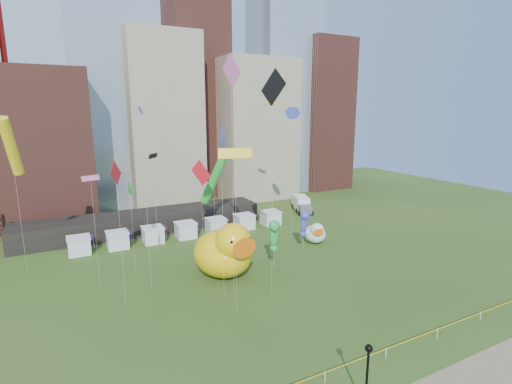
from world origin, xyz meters
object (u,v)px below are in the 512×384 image
seahorse_purple (304,222)px  box_truck (302,204)px  small_duck (315,233)px  lamppost (367,370)px  big_duck (225,251)px  seahorse_green (274,234)px

seahorse_purple → box_truck: seahorse_purple is taller
small_duck → lamppost: (-16.48, -28.03, 1.47)m
lamppost → small_duck: bearing=59.6°
big_duck → box_truck: 32.71m
lamppost → box_truck: 50.97m
seahorse_green → seahorse_purple: seahorse_green is taller
small_duck → big_duck: bearing=-141.6°
seahorse_purple → small_duck: bearing=6.5°
big_duck → seahorse_green: size_ratio=1.52×
seahorse_green → small_duck: bearing=50.9°
small_duck → box_truck: small_duck is taller
seahorse_purple → lamppost: size_ratio=1.13×
seahorse_green → big_duck: bearing=-161.6°
box_truck → big_duck: bearing=-120.4°
small_duck → seahorse_purple: bearing=-132.4°
big_duck → seahorse_purple: size_ratio=1.72×
big_duck → seahorse_green: big_duck is taller
seahorse_green → lamppost: seahorse_green is taller
big_duck → small_duck: (16.41, 4.68, -1.67)m
small_duck → seahorse_green: 11.76m
big_duck → lamppost: big_duck is taller
small_duck → seahorse_purple: (-3.10, -1.45, 2.46)m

